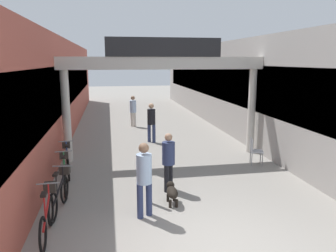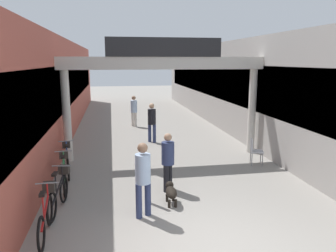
# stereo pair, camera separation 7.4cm
# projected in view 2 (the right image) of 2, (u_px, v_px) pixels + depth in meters

# --- Properties ---
(ground_plane) EXTENTS (80.00, 80.00, 0.00)m
(ground_plane) POSITION_uv_depth(u_px,v_px,m) (217.00, 251.00, 6.02)
(ground_plane) COLOR gray
(storefront_left) EXTENTS (3.00, 26.00, 4.34)m
(storefront_left) POSITION_uv_depth(u_px,v_px,m) (41.00, 88.00, 15.36)
(storefront_left) COLOR #B25142
(storefront_left) RESTS_ON ground_plane
(storefront_right) EXTENTS (3.00, 26.00, 4.34)m
(storefront_right) POSITION_uv_depth(u_px,v_px,m) (245.00, 85.00, 17.08)
(storefront_right) COLOR #9E9993
(storefront_right) RESTS_ON ground_plane
(arcade_sign_gateway) EXTENTS (7.40, 0.47, 4.21)m
(arcade_sign_gateway) POSITION_uv_depth(u_px,v_px,m) (164.00, 73.00, 11.38)
(arcade_sign_gateway) COLOR beige
(arcade_sign_gateway) RESTS_ON ground_plane
(pedestrian_with_dog) EXTENTS (0.46, 0.46, 1.71)m
(pedestrian_with_dog) POSITION_uv_depth(u_px,v_px,m) (143.00, 175.00, 7.17)
(pedestrian_with_dog) COLOR navy
(pedestrian_with_dog) RESTS_ON ground_plane
(pedestrian_companion) EXTENTS (0.47, 0.47, 1.57)m
(pedestrian_companion) POSITION_uv_depth(u_px,v_px,m) (168.00, 158.00, 8.68)
(pedestrian_companion) COLOR black
(pedestrian_companion) RESTS_ON ground_plane
(pedestrian_carrying_crate) EXTENTS (0.48, 0.48, 1.68)m
(pedestrian_carrying_crate) POSITION_uv_depth(u_px,v_px,m) (152.00, 120.00, 13.85)
(pedestrian_carrying_crate) COLOR navy
(pedestrian_carrying_crate) RESTS_ON ground_plane
(pedestrian_elderly_walking) EXTENTS (0.47, 0.47, 1.63)m
(pedestrian_elderly_walking) POSITION_uv_depth(u_px,v_px,m) (134.00, 109.00, 17.20)
(pedestrian_elderly_walking) COLOR silver
(pedestrian_elderly_walking) RESTS_ON ground_plane
(dog_on_leash) EXTENTS (0.27, 0.67, 0.49)m
(dog_on_leash) POSITION_uv_depth(u_px,v_px,m) (171.00, 192.00, 7.97)
(dog_on_leash) COLOR black
(dog_on_leash) RESTS_ON ground_plane
(bicycle_red_nearest) EXTENTS (0.46, 1.69, 0.98)m
(bicycle_red_nearest) POSITION_uv_depth(u_px,v_px,m) (46.00, 214.00, 6.53)
(bicycle_red_nearest) COLOR black
(bicycle_red_nearest) RESTS_ON ground_plane
(bicycle_black_second) EXTENTS (0.46, 1.68, 0.98)m
(bicycle_black_second) POSITION_uv_depth(u_px,v_px,m) (59.00, 192.00, 7.64)
(bicycle_black_second) COLOR black
(bicycle_black_second) RESTS_ON ground_plane
(bicycle_green_third) EXTENTS (0.46, 1.68, 0.98)m
(bicycle_green_third) POSITION_uv_depth(u_px,v_px,m) (64.00, 173.00, 8.92)
(bicycle_green_third) COLOR black
(bicycle_green_third) RESTS_ON ground_plane
(bicycle_blue_farthest) EXTENTS (0.46, 1.68, 0.98)m
(bicycle_blue_farthest) POSITION_uv_depth(u_px,v_px,m) (67.00, 160.00, 10.06)
(bicycle_blue_farthest) COLOR black
(bicycle_blue_farthest) RESTS_ON ground_plane
(bollard_post_metal) EXTENTS (0.10, 0.10, 1.06)m
(bollard_post_metal) POSITION_uv_depth(u_px,v_px,m) (149.00, 182.00, 7.95)
(bollard_post_metal) COLOR gray
(bollard_post_metal) RESTS_ON ground_plane
(cafe_chair_aluminium_nearer) EXTENTS (0.49, 0.49, 0.89)m
(cafe_chair_aluminium_nearer) POSITION_uv_depth(u_px,v_px,m) (254.00, 149.00, 10.90)
(cafe_chair_aluminium_nearer) COLOR gray
(cafe_chair_aluminium_nearer) RESTS_ON ground_plane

